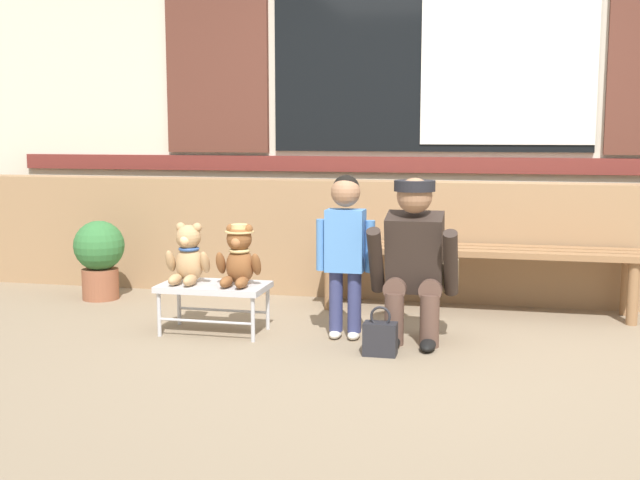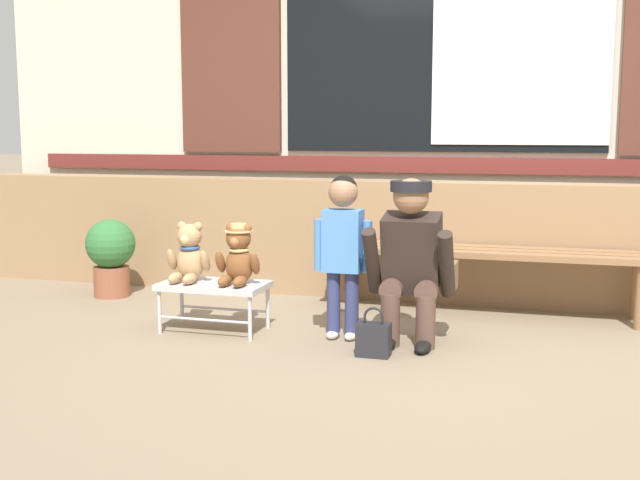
{
  "view_description": "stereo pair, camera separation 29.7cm",
  "coord_description": "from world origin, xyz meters",
  "views": [
    {
      "loc": [
        0.55,
        -4.28,
        1.21
      ],
      "look_at": [
        -0.52,
        0.4,
        0.55
      ],
      "focal_mm": 44.82,
      "sensor_mm": 36.0,
      "label": 1
    },
    {
      "loc": [
        0.84,
        -4.21,
        1.21
      ],
      "look_at": [
        -0.52,
        0.4,
        0.55
      ],
      "focal_mm": 44.82,
      "sensor_mm": 36.0,
      "label": 2
    }
  ],
  "objects": [
    {
      "name": "ground_plane",
      "position": [
        0.0,
        0.0,
        0.0
      ],
      "size": [
        60.0,
        60.0,
        0.0
      ],
      "primitive_type": "plane",
      "color": "#84725B"
    },
    {
      "name": "brick_low_wall",
      "position": [
        0.0,
        1.43,
        0.42
      ],
      "size": [
        7.25,
        0.25,
        0.85
      ],
      "primitive_type": "cube",
      "color": "#997551",
      "rests_on": "ground"
    },
    {
      "name": "shop_facade",
      "position": [
        0.0,
        1.94,
        1.66
      ],
      "size": [
        7.39,
        0.26,
        3.29
      ],
      "color": "beige",
      "rests_on": "ground"
    },
    {
      "name": "wooden_bench_long",
      "position": [
        0.4,
        1.06,
        0.37
      ],
      "size": [
        2.1,
        0.4,
        0.44
      ],
      "color": "#8E6642",
      "rests_on": "ground"
    },
    {
      "name": "small_display_bench",
      "position": [
        -1.11,
        0.15,
        0.27
      ],
      "size": [
        0.64,
        0.36,
        0.3
      ],
      "color": "#BCBCC1",
      "rests_on": "ground"
    },
    {
      "name": "teddy_bear_plain",
      "position": [
        -1.27,
        0.15,
        0.46
      ],
      "size": [
        0.28,
        0.26,
        0.36
      ],
      "color": "tan",
      "rests_on": "small_display_bench"
    },
    {
      "name": "teddy_bear_with_hat",
      "position": [
        -0.95,
        0.15,
        0.47
      ],
      "size": [
        0.28,
        0.27,
        0.36
      ],
      "color": "brown",
      "rests_on": "small_display_bench"
    },
    {
      "name": "child_standing",
      "position": [
        -0.32,
        0.2,
        0.59
      ],
      "size": [
        0.35,
        0.18,
        0.96
      ],
      "color": "navy",
      "rests_on": "ground"
    },
    {
      "name": "adult_crouching",
      "position": [
        0.09,
        0.21,
        0.48
      ],
      "size": [
        0.5,
        0.49,
        0.95
      ],
      "color": "brown",
      "rests_on": "ground"
    },
    {
      "name": "handbag_on_ground",
      "position": [
        -0.06,
        -0.11,
        0.1
      ],
      "size": [
        0.18,
        0.11,
        0.27
      ],
      "color": "#232328",
      "rests_on": "ground"
    },
    {
      "name": "potted_plant",
      "position": [
        -2.26,
        0.89,
        0.32
      ],
      "size": [
        0.36,
        0.36,
        0.57
      ],
      "color": "brown",
      "rests_on": "ground"
    }
  ]
}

